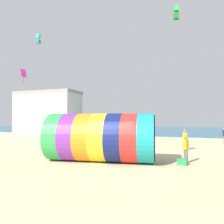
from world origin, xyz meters
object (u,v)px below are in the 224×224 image
at_px(kite_cyan_box, 38,39).
at_px(cooler_box, 182,162).
at_px(bystander_near_water, 111,134).
at_px(bystander_far_left, 185,139).
at_px(giant_inflatable_tube, 101,137).
at_px(kite_green_box, 176,12).
at_px(kite_handler, 186,149).
at_px(kite_magenta_diamond, 23,73).

relative_size(kite_cyan_box, cooler_box, 1.84).
height_order(bystander_near_water, cooler_box, bystander_near_water).
bearing_deg(bystander_far_left, kite_cyan_box, -167.94).
bearing_deg(bystander_near_water, giant_inflatable_tube, -71.44).
distance_m(giant_inflatable_tube, cooler_box, 5.05).
xyz_separation_m(kite_green_box, kite_cyan_box, (-12.28, -6.89, -3.60)).
xyz_separation_m(kite_handler, kite_cyan_box, (-13.49, 2.88, 9.52)).
xyz_separation_m(bystander_near_water, cooler_box, (9.05, -11.88, -0.63)).
bearing_deg(cooler_box, bystander_far_left, 91.02).
bearing_deg(bystander_far_left, bystander_near_water, 148.20).
bearing_deg(giant_inflatable_tube, bystander_near_water, 108.56).
height_order(kite_handler, bystander_near_water, kite_handler).
xyz_separation_m(kite_magenta_diamond, bystander_far_left, (13.87, 3.98, -5.93)).
bearing_deg(cooler_box, giant_inflatable_tube, -171.51).
distance_m(bystander_near_water, bystander_far_left, 10.51).
height_order(kite_handler, cooler_box, kite_handler).
xyz_separation_m(kite_cyan_box, bystander_far_left, (13.19, 2.82, -9.44)).
bearing_deg(kite_handler, bystander_far_left, 92.95).
xyz_separation_m(kite_green_box, bystander_far_left, (0.91, -4.07, -13.05)).
bearing_deg(giant_inflatable_tube, kite_handler, 15.23).
distance_m(bystander_far_left, cooler_box, 6.38).
height_order(kite_magenta_diamond, kite_green_box, kite_green_box).
bearing_deg(kite_green_box, bystander_far_left, -77.37).
bearing_deg(bystander_near_water, kite_green_box, -10.37).
bearing_deg(bystander_near_water, bystander_far_left, -31.80).
bearing_deg(kite_cyan_box, giant_inflatable_tube, -26.55).
bearing_deg(bystander_far_left, kite_handler, -87.05).
xyz_separation_m(kite_handler, bystander_far_left, (-0.29, 5.70, 0.07)).
relative_size(kite_handler, kite_green_box, 1.10).
distance_m(kite_cyan_box, bystander_far_left, 16.47).
bearing_deg(cooler_box, kite_green_box, 95.62).
relative_size(kite_handler, cooler_box, 3.16).
distance_m(kite_cyan_box, cooler_box, 17.11).
relative_size(kite_green_box, kite_cyan_box, 1.57).
xyz_separation_m(bystander_near_water, bystander_far_left, (8.93, -5.54, 0.10)).
distance_m(kite_handler, kite_green_box, 16.40).
distance_m(giant_inflatable_tube, kite_cyan_box, 12.97).
bearing_deg(kite_cyan_box, kite_handler, -12.06).
bearing_deg(kite_cyan_box, kite_green_box, 29.29).
distance_m(giant_inflatable_tube, kite_magenta_diamond, 11.04).
distance_m(kite_magenta_diamond, bystander_near_water, 12.30).
relative_size(kite_green_box, bystander_far_left, 0.85).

